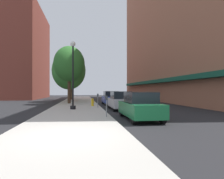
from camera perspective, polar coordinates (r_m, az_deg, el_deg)
ground_plane at (r=25.61m, az=-0.99°, el=-4.17°), size 90.00×90.00×0.00m
sidewalk_slab at (r=26.39m, az=-9.95°, el=-3.92°), size 4.80×50.00×0.12m
building_right_brick at (r=34.62m, az=17.48°, el=19.11°), size 6.80×40.00×26.47m
building_far_background at (r=46.46m, az=-23.31°, el=9.36°), size 6.80×18.00×18.99m
lamppost at (r=17.29m, az=-11.37°, el=4.55°), size 0.48×0.48×5.90m
fire_hydrant at (r=20.50m, az=-5.72°, el=-3.70°), size 0.33×0.26×0.79m
parking_meter_near at (r=11.96m, az=-1.64°, el=-4.14°), size 0.14×0.09×1.31m
parking_meter_far at (r=18.69m, az=-4.18°, el=-2.72°), size 0.14×0.09×1.31m
tree_near at (r=25.19m, az=-12.44°, el=7.28°), size 3.87×3.87×7.18m
tree_mid at (r=30.42m, az=-12.52°, el=5.44°), size 5.05×5.05×7.55m
tree_far at (r=35.71m, az=-11.66°, el=4.07°), size 3.82×3.82×6.53m
car_green at (r=11.83m, az=8.14°, el=-4.86°), size 1.80×4.30×1.66m
car_silver at (r=17.70m, az=2.46°, el=-3.32°), size 1.80×4.30×1.66m
car_blue at (r=23.84m, az=-0.43°, el=-2.52°), size 1.80×4.30×1.66m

